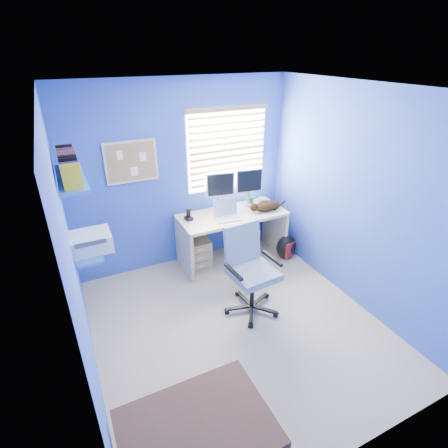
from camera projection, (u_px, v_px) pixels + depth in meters
name	position (u px, v px, depth m)	size (l,w,h in m)	color
floor	(237.00, 325.00, 3.92)	(3.00, 3.20, 0.00)	#B2A08C
ceiling	(243.00, 88.00, 2.79)	(3.00, 3.20, 0.00)	white
wall_back	(183.00, 177.00, 4.64)	(3.00, 0.01, 2.50)	blue
wall_front	(366.00, 338.00, 2.07)	(3.00, 0.01, 2.50)	blue
wall_left	(73.00, 265.00, 2.77)	(0.01, 3.20, 2.50)	blue
wall_right	(356.00, 200.00, 3.94)	(0.01, 3.20, 2.50)	blue
desk	(232.00, 237.00, 4.98)	(1.49, 0.65, 0.74)	beige
laptop	(228.00, 211.00, 4.63)	(0.33, 0.26, 0.22)	silver
monitor_left	(220.00, 191.00, 4.84)	(0.40, 0.12, 0.54)	silver
monitor_right	(248.00, 187.00, 4.98)	(0.40, 0.12, 0.54)	silver
phone	(188.00, 214.00, 4.61)	(0.09, 0.11, 0.17)	black
mug	(250.00, 200.00, 5.13)	(0.10, 0.09, 0.10)	#2A7B38
cd_spindle	(263.00, 200.00, 5.15)	(0.13, 0.13, 0.07)	silver
cat	(267.00, 206.00, 4.89)	(0.38, 0.20, 0.14)	black
tower_pc	(248.00, 238.00, 5.26)	(0.19, 0.44, 0.45)	beige
drawer_boxes	(197.00, 253.00, 4.91)	(0.35, 0.28, 0.41)	tan
yellow_book	(246.00, 252.00, 5.09)	(0.03, 0.17, 0.24)	yellow
backpack	(286.00, 247.00, 5.11)	(0.31, 0.23, 0.36)	black
bed_corner	(198.00, 447.00, 2.50)	(1.00, 0.71, 0.48)	#4E3023
office_chair	(250.00, 281.00, 4.03)	(0.65, 0.65, 1.04)	black
window_blinds	(228.00, 150.00, 4.73)	(1.15, 0.05, 1.10)	white
corkboard	(131.00, 162.00, 4.24)	(0.64, 0.02, 0.52)	beige
wall_shelves	(79.00, 206.00, 3.35)	(0.42, 0.90, 1.05)	#3B73B9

